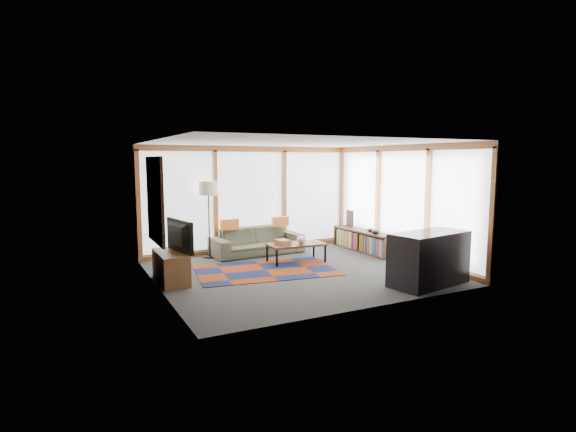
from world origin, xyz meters
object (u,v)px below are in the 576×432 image
coffee_table (296,253)px  bookshelf (363,241)px  tv_console (171,267)px  bar_counter (429,259)px  floor_lamp (209,220)px  television (174,236)px  sofa (257,241)px

coffee_table → bookshelf: size_ratio=0.59×
tv_console → bar_counter: size_ratio=0.74×
floor_lamp → bookshelf: size_ratio=0.84×
television → bar_counter: bearing=-129.8°
sofa → television: 2.89m
coffee_table → bar_counter: bearing=-64.5°
floor_lamp → tv_console: (-1.29, -1.78, -0.60)m
floor_lamp → bookshelf: bearing=-16.7°
sofa → coffee_table: sofa is taller
coffee_table → tv_console: bearing=-171.4°
coffee_table → tv_console: 2.90m
floor_lamp → tv_console: bearing=-125.8°
bookshelf → floor_lamp: bearing=163.3°
floor_lamp → bar_counter: bearing=-54.7°
sofa → bookshelf: (2.48, -0.90, -0.06)m
television → sofa: bearing=-66.1°
sofa → tv_console: 2.90m
sofa → bookshelf: 2.63m
television → bar_counter: size_ratio=0.68×
coffee_table → bookshelf: bearing=7.5°
coffee_table → television: size_ratio=1.20×
floor_lamp → sofa: bearing=-9.4°
floor_lamp → television: 2.17m
coffee_table → bookshelf: bookshelf is taller
television → bar_counter: (4.08, -2.26, -0.39)m
television → tv_console: bearing=66.4°
coffee_table → television: television is taller
sofa → floor_lamp: floor_lamp is taller
tv_console → television: television is taller
coffee_table → bar_counter: 3.02m
television → bookshelf: bearing=-92.3°
sofa → television: (-2.34, -1.61, 0.55)m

